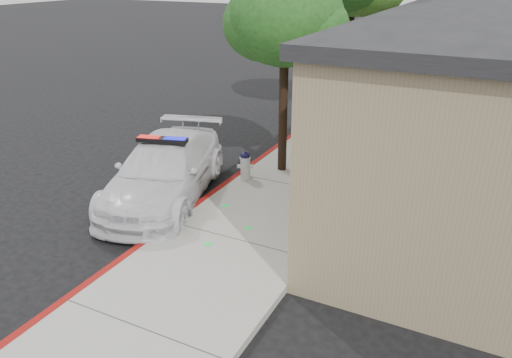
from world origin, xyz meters
name	(u,v)px	position (x,y,z in m)	size (l,w,h in m)	color
ground	(170,228)	(0.00, 0.00, 0.00)	(120.00, 120.00, 0.00)	black
sidewalk	(292,187)	(1.60, 3.00, 0.07)	(3.20, 60.00, 0.15)	#9B988D
red_curb	(238,176)	(0.06, 3.00, 0.08)	(0.14, 60.00, 0.16)	#A01511
police_car	(165,170)	(-0.96, 1.22, 0.72)	(3.34, 5.31, 1.55)	white
fire_hydrant	(245,165)	(0.35, 2.86, 0.52)	(0.41, 0.36, 0.73)	silver
street_tree_near	(285,21)	(0.95, 3.85, 4.00)	(3.10, 2.82, 5.16)	black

